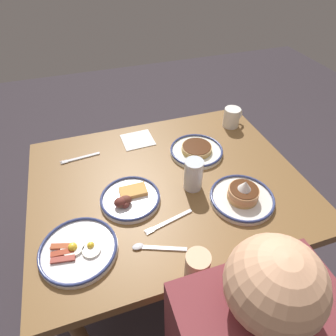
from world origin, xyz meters
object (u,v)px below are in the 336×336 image
at_px(plate_far_side, 78,250).
at_px(coffee_mug, 232,117).
at_px(plate_center_pancakes, 130,198).
at_px(fork_far, 169,221).
at_px(drinking_glass, 193,176).
at_px(paper_napkin, 138,140).
at_px(plate_far_companion, 242,196).
at_px(fork_near, 80,158).
at_px(plate_near_main, 196,150).
at_px(tea_spoon, 152,247).

bearing_deg(plate_far_side, coffee_mug, -148.03).
distance_m(plate_center_pancakes, fork_far, 0.19).
relative_size(drinking_glass, paper_napkin, 0.91).
height_order(drinking_glass, paper_napkin, drinking_glass).
xyz_separation_m(plate_far_companion, paper_napkin, (0.30, -0.52, -0.02)).
bearing_deg(fork_near, plate_near_main, 166.25).
distance_m(plate_far_side, paper_napkin, 0.65).
distance_m(plate_far_side, tea_spoon, 0.24).
relative_size(drinking_glass, fork_far, 0.69).
bearing_deg(fork_near, paper_napkin, -168.92).
distance_m(plate_near_main, drinking_glass, 0.23).
distance_m(coffee_mug, fork_far, 0.72).
xyz_separation_m(coffee_mug, fork_far, (0.52, 0.50, -0.05)).
bearing_deg(plate_near_main, coffee_mug, -149.01).
xyz_separation_m(plate_far_side, fork_near, (-0.05, -0.50, -0.01)).
xyz_separation_m(plate_far_side, drinking_glass, (-0.48, -0.16, 0.05)).
height_order(plate_far_companion, fork_far, plate_far_companion).
bearing_deg(paper_napkin, plate_center_pancakes, 71.95).
bearing_deg(paper_napkin, fork_far, 88.73).
relative_size(plate_near_main, fork_near, 1.38).
relative_size(plate_far_side, coffee_mug, 2.24).
distance_m(paper_napkin, fork_far, 0.53).
bearing_deg(plate_near_main, plate_center_pancakes, 28.51).
relative_size(plate_near_main, plate_far_side, 0.95).
xyz_separation_m(plate_near_main, fork_near, (0.53, -0.13, -0.01)).
bearing_deg(drinking_glass, fork_near, -37.87).
bearing_deg(plate_far_side, fork_near, -95.82).
xyz_separation_m(paper_napkin, fork_near, (0.29, 0.06, 0.00)).
bearing_deg(coffee_mug, fork_far, 44.27).
distance_m(plate_near_main, plate_far_companion, 0.34).
bearing_deg(fork_near, coffee_mug, -177.85).
height_order(plate_near_main, fork_near, plate_near_main).
relative_size(plate_far_side, drinking_glass, 1.92).
relative_size(plate_near_main, plate_center_pancakes, 1.05).
xyz_separation_m(coffee_mug, fork_near, (0.79, 0.03, -0.05)).
relative_size(plate_far_companion, fork_far, 1.29).
xyz_separation_m(plate_center_pancakes, paper_napkin, (-0.13, -0.38, -0.01)).
distance_m(plate_near_main, plate_center_pancakes, 0.42).
height_order(paper_napkin, tea_spoon, tea_spoon).
height_order(coffee_mug, paper_napkin, coffee_mug).
distance_m(plate_near_main, fork_near, 0.54).
xyz_separation_m(plate_far_companion, drinking_glass, (0.16, -0.13, 0.04)).
distance_m(plate_far_side, coffee_mug, 1.00).
height_order(drinking_glass, tea_spoon, drinking_glass).
relative_size(plate_far_companion, drinking_glass, 1.87).
relative_size(fork_far, tea_spoon, 1.10).
bearing_deg(tea_spoon, plate_center_pancakes, -84.28).
xyz_separation_m(plate_far_companion, tea_spoon, (0.40, 0.10, -0.02)).
bearing_deg(plate_near_main, fork_far, 53.81).
xyz_separation_m(plate_center_pancakes, tea_spoon, (-0.02, 0.23, -0.01)).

